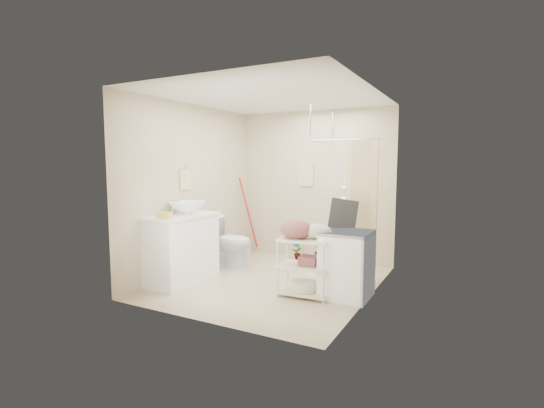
{
  "coord_description": "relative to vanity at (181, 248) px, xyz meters",
  "views": [
    {
      "loc": [
        2.58,
        -4.86,
        1.7
      ],
      "look_at": [
        -0.13,
        0.25,
        1.09
      ],
      "focal_mm": 26.0,
      "sensor_mm": 36.0,
      "label": 1
    }
  ],
  "objects": [
    {
      "name": "mop",
      "position": [
        -0.12,
        2.0,
        0.23
      ],
      "size": [
        0.15,
        0.15,
        1.42
      ],
      "primitive_type": null,
      "rotation": [
        0.0,
        0.0,
        -0.1
      ],
      "color": "red",
      "rests_on": "ground"
    },
    {
      "name": "washing_machine",
      "position": [
        2.3,
        0.46,
        -0.06
      ],
      "size": [
        0.58,
        0.6,
        0.85
      ],
      "primitive_type": "cube",
      "rotation": [
        0.0,
        0.0,
        -0.0
      ],
      "color": "white",
      "rests_on": "ground"
    },
    {
      "name": "tp_holder",
      "position": [
        -0.2,
        0.63,
        0.24
      ],
      "size": [
        0.08,
        0.12,
        0.14
      ],
      "primitive_type": null,
      "color": "white",
      "rests_on": "wall_left"
    },
    {
      "name": "shower",
      "position": [
        2.01,
        1.63,
        0.57
      ],
      "size": [
        1.1,
        1.1,
        2.1
      ],
      "primitive_type": null,
      "color": "white",
      "rests_on": "ground"
    },
    {
      "name": "floor_basket",
      "position": [
        0.1,
        -0.32,
        -0.41
      ],
      "size": [
        0.32,
        0.27,
        0.15
      ],
      "primitive_type": "cube",
      "rotation": [
        0.0,
        0.0,
        0.22
      ],
      "color": "yellow",
      "rests_on": "ground"
    },
    {
      "name": "ironing_board",
      "position": [
        2.14,
        0.62,
        0.15
      ],
      "size": [
        0.37,
        0.21,
        1.27
      ],
      "primitive_type": null,
      "rotation": [
        0.0,
        0.0,
        0.32
      ],
      "color": "black",
      "rests_on": "ground"
    },
    {
      "name": "floor",
      "position": [
        1.16,
        0.58,
        -0.48
      ],
      "size": [
        3.2,
        3.2,
        0.0
      ],
      "primitive_type": "plane",
      "color": "#BFB18F",
      "rests_on": "ground"
    },
    {
      "name": "shampoo_bottle_a",
      "position": [
        1.78,
        2.1,
        0.96
      ],
      "size": [
        0.1,
        0.1,
        0.24
      ],
      "primitive_type": "imported",
      "rotation": [
        0.0,
        0.0,
        0.04
      ],
      "color": "silver",
      "rests_on": "shower"
    },
    {
      "name": "laundry_rack",
      "position": [
        1.81,
        0.25,
        -0.04
      ],
      "size": [
        0.67,
        0.42,
        0.9
      ],
      "primitive_type": null,
      "rotation": [
        0.0,
        0.0,
        0.07
      ],
      "color": "beige",
      "rests_on": "ground"
    },
    {
      "name": "counter_basket",
      "position": [
        0.1,
        -0.41,
        0.53
      ],
      "size": [
        0.19,
        0.17,
        0.09
      ],
      "primitive_type": "cube",
      "rotation": [
        0.0,
        0.0,
        0.34
      ],
      "color": "gold",
      "rests_on": "vanity"
    },
    {
      "name": "wall_right",
      "position": [
        2.56,
        0.58,
        0.82
      ],
      "size": [
        0.04,
        3.2,
        2.6
      ],
      "primitive_type": "cube",
      "color": "beige",
      "rests_on": "ground"
    },
    {
      "name": "vanity",
      "position": [
        0.0,
        0.0,
        0.0
      ],
      "size": [
        0.64,
        1.11,
        0.97
      ],
      "primitive_type": "cube",
      "rotation": [
        0.0,
        0.0,
        -0.02
      ],
      "color": "white",
      "rests_on": "ground"
    },
    {
      "name": "toilet",
      "position": [
        0.12,
        1.04,
        -0.07
      ],
      "size": [
        0.82,
        0.48,
        0.83
      ],
      "primitive_type": "imported",
      "rotation": [
        0.0,
        0.0,
        1.55
      ],
      "color": "silver",
      "rests_on": "ground"
    },
    {
      "name": "potted_plant_b",
      "position": [
        1.33,
        2.04,
        -0.31
      ],
      "size": [
        0.25,
        0.23,
        0.35
      ],
      "primitive_type": "imported",
      "rotation": [
        0.0,
        0.0,
        -0.56
      ],
      "color": "brown",
      "rests_on": "ground"
    },
    {
      "name": "wall_back",
      "position": [
        1.16,
        2.18,
        0.82
      ],
      "size": [
        2.8,
        0.04,
        2.6
      ],
      "primitive_type": "cube",
      "color": "beige",
      "rests_on": "ground"
    },
    {
      "name": "wall_left",
      "position": [
        -0.24,
        0.58,
        0.82
      ],
      "size": [
        0.04,
        3.2,
        2.6
      ],
      "primitive_type": "cube",
      "color": "beige",
      "rests_on": "ground"
    },
    {
      "name": "ceiling",
      "position": [
        1.16,
        0.58,
        2.12
      ],
      "size": [
        2.8,
        3.2,
        0.04
      ],
      "primitive_type": "cube",
      "color": "silver",
      "rests_on": "ground"
    },
    {
      "name": "shampoo_bottle_b",
      "position": [
        1.88,
        2.11,
        0.93
      ],
      "size": [
        0.1,
        0.1,
        0.18
      ],
      "primitive_type": "imported",
      "rotation": [
        0.0,
        0.0,
        0.29
      ],
      "color": "#5066B7",
      "rests_on": "shower"
    },
    {
      "name": "hanging_towel",
      "position": [
        1.01,
        2.16,
        1.02
      ],
      "size": [
        0.28,
        0.03,
        0.42
      ],
      "primitive_type": "cube",
      "color": "beige",
      "rests_on": "wall_back"
    },
    {
      "name": "potted_plant_a",
      "position": [
        0.94,
        1.96,
        -0.3
      ],
      "size": [
        0.23,
        0.2,
        0.36
      ],
      "primitive_type": "imported",
      "rotation": [
        0.0,
        0.0,
        0.42
      ],
      "color": "brown",
      "rests_on": "ground"
    },
    {
      "name": "wall_front",
      "position": [
        1.16,
        -1.02,
        0.82
      ],
      "size": [
        2.8,
        0.04,
        2.6
      ],
      "primitive_type": "cube",
      "color": "beige",
      "rests_on": "ground"
    },
    {
      "name": "towel_ring",
      "position": [
        -0.22,
        0.38,
        0.99
      ],
      "size": [
        0.04,
        0.22,
        0.34
      ],
      "primitive_type": null,
      "color": "beige",
      "rests_on": "wall_left"
    },
    {
      "name": "sink",
      "position": [
        0.04,
        0.11,
        0.57
      ],
      "size": [
        0.64,
        0.64,
        0.18
      ],
      "primitive_type": "imported",
      "rotation": [
        0.0,
        0.0,
        0.27
      ],
      "color": "white",
      "rests_on": "vanity"
    }
  ]
}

